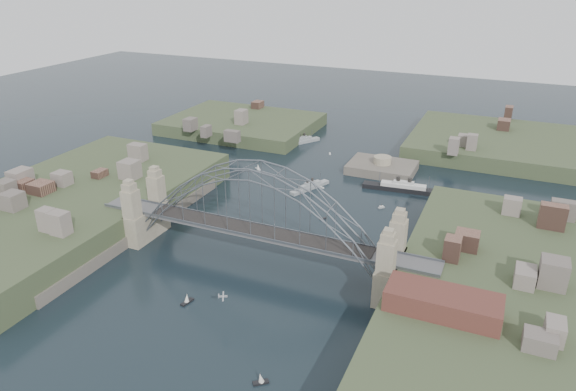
# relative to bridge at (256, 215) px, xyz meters

# --- Properties ---
(ground) EXTENTS (500.00, 500.00, 0.00)m
(ground) POSITION_rel_bridge_xyz_m (0.00, 0.00, -12.32)
(ground) COLOR black
(ground) RESTS_ON ground
(bridge) EXTENTS (84.00, 13.80, 24.60)m
(bridge) POSITION_rel_bridge_xyz_m (0.00, 0.00, 0.00)
(bridge) COLOR #545557
(bridge) RESTS_ON ground
(shore_west) EXTENTS (50.50, 90.00, 12.00)m
(shore_west) POSITION_rel_bridge_xyz_m (-57.32, 0.00, -10.35)
(shore_west) COLOR #384529
(shore_west) RESTS_ON ground
(shore_east) EXTENTS (50.50, 90.00, 12.00)m
(shore_east) POSITION_rel_bridge_xyz_m (57.32, 0.00, -10.35)
(shore_east) COLOR #384529
(shore_east) RESTS_ON ground
(headland_nw) EXTENTS (60.00, 45.00, 9.00)m
(headland_nw) POSITION_rel_bridge_xyz_m (-55.00, 95.00, -11.82)
(headland_nw) COLOR #384529
(headland_nw) RESTS_ON ground
(headland_ne) EXTENTS (70.00, 55.00, 9.50)m
(headland_ne) POSITION_rel_bridge_xyz_m (50.00, 110.00, -11.57)
(headland_ne) COLOR #384529
(headland_ne) RESTS_ON ground
(fort_island) EXTENTS (22.00, 16.00, 9.40)m
(fort_island) POSITION_rel_bridge_xyz_m (12.00, 70.00, -12.66)
(fort_island) COLOR #575047
(fort_island) RESTS_ON ground
(wharf_shed) EXTENTS (20.00, 8.00, 4.00)m
(wharf_shed) POSITION_rel_bridge_xyz_m (44.00, -14.00, -2.32)
(wharf_shed) COLOR #592D26
(wharf_shed) RESTS_ON shore_east
(finger_pier) EXTENTS (4.00, 22.00, 1.40)m
(finger_pier) POSITION_rel_bridge_xyz_m (39.00, -28.00, -11.62)
(finger_pier) COLOR #545557
(finger_pier) RESTS_ON ground
(naval_cruiser_near) EXTENTS (8.15, 14.83, 4.60)m
(naval_cruiser_near) POSITION_rel_bridge_xyz_m (-4.90, 46.19, -11.61)
(naval_cruiser_near) COLOR #9BA1A3
(naval_cruiser_near) RESTS_ON ground
(naval_cruiser_far) EXTENTS (10.43, 14.41, 5.33)m
(naval_cruiser_far) POSITION_rel_bridge_xyz_m (-24.65, 87.89, -11.49)
(naval_cruiser_far) COLOR #9BA1A3
(naval_cruiser_far) RESTS_ON ground
(ocean_liner) EXTENTS (25.25, 5.75, 6.15)m
(ocean_liner) POSITION_rel_bridge_xyz_m (22.28, 56.35, -11.37)
(ocean_liner) COLOR black
(ocean_liner) RESTS_ON ground
(aeroplane) EXTENTS (1.97, 3.07, 0.49)m
(aeroplane) POSITION_rel_bridge_xyz_m (3.96, -22.83, -6.55)
(aeroplane) COLOR #AFB2B7
(small_boat_a) EXTENTS (2.21, 1.78, 0.45)m
(small_boat_a) POSITION_rel_bridge_xyz_m (-17.29, 14.57, -12.17)
(small_boat_a) COLOR silver
(small_boat_a) RESTS_ON ground
(small_boat_b) EXTENTS (1.71, 2.00, 0.45)m
(small_boat_b) POSITION_rel_bridge_xyz_m (6.28, 27.71, -12.17)
(small_boat_b) COLOR silver
(small_boat_b) RESTS_ON ground
(small_boat_c) EXTENTS (1.61, 3.26, 2.38)m
(small_boat_c) POSITION_rel_bridge_xyz_m (-6.06, -20.59, -11.59)
(small_boat_c) COLOR silver
(small_boat_c) RESTS_ON ground
(small_boat_d) EXTENTS (1.86, 1.87, 1.43)m
(small_boat_d) POSITION_rel_bridge_xyz_m (19.29, 41.32, -12.03)
(small_boat_d) COLOR silver
(small_boat_d) RESTS_ON ground
(small_boat_e) EXTENTS (3.32, 2.99, 2.38)m
(small_boat_e) POSITION_rel_bridge_xyz_m (-27.33, 54.71, -11.63)
(small_boat_e) COLOR silver
(small_boat_e) RESTS_ON ground
(small_boat_f) EXTENTS (1.68, 1.13, 0.45)m
(small_boat_f) POSITION_rel_bridge_xyz_m (-1.69, 48.45, -12.17)
(small_boat_f) COLOR silver
(small_boat_f) RESTS_ON ground
(small_boat_g) EXTENTS (2.68, 2.43, 2.38)m
(small_boat_g) POSITION_rel_bridge_xyz_m (18.31, -35.14, -11.52)
(small_boat_g) COLOR silver
(small_boat_g) RESTS_ON ground
(small_boat_h) EXTENTS (1.24, 1.87, 0.45)m
(small_boat_h) POSITION_rel_bridge_xyz_m (-10.22, 80.01, -12.17)
(small_boat_h) COLOR silver
(small_boat_h) RESTS_ON ground
(small_boat_i) EXTENTS (2.56, 0.96, 1.43)m
(small_boat_i) POSITION_rel_bridge_xyz_m (32.64, 14.90, -12.04)
(small_boat_i) COLOR silver
(small_boat_i) RESTS_ON ground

